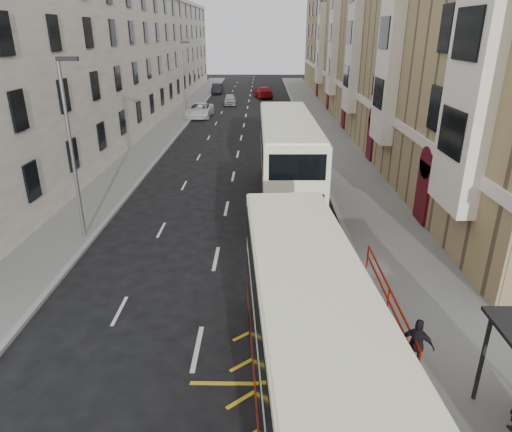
{
  "coord_description": "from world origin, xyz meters",
  "views": [
    {
      "loc": [
        1.99,
        -7.47,
        9.09
      ],
      "look_at": [
        1.74,
        9.06,
        2.38
      ],
      "focal_mm": 32.0,
      "sensor_mm": 36.0,
      "label": 1
    }
  ],
  "objects_px": {
    "car_silver": "(230,100)",
    "street_lamp_near": "(71,142)",
    "street_lamp_far": "(183,77)",
    "car_red": "(263,92)",
    "pedestrian_far": "(417,344)",
    "double_decker_rear": "(287,162)",
    "car_dark": "(217,89)",
    "double_decker_front": "(308,350)",
    "white_van": "(200,110)"
  },
  "relations": [
    {
      "from": "car_silver",
      "to": "street_lamp_near",
      "type": "bearing_deg",
      "value": -98.91
    },
    {
      "from": "street_lamp_far",
      "to": "car_red",
      "type": "distance_m",
      "value": 21.42
    },
    {
      "from": "pedestrian_far",
      "to": "street_lamp_near",
      "type": "bearing_deg",
      "value": -6.13
    },
    {
      "from": "double_decker_rear",
      "to": "car_dark",
      "type": "bearing_deg",
      "value": 98.84
    },
    {
      "from": "car_silver",
      "to": "pedestrian_far",
      "type": "bearing_deg",
      "value": -83.83
    },
    {
      "from": "street_lamp_near",
      "to": "car_dark",
      "type": "relative_size",
      "value": 1.77
    },
    {
      "from": "pedestrian_far",
      "to": "car_red",
      "type": "xyz_separation_m",
      "value": [
        -4.37,
        58.3,
        -0.15
      ]
    },
    {
      "from": "double_decker_front",
      "to": "car_dark",
      "type": "bearing_deg",
      "value": 93.0
    },
    {
      "from": "double_decker_rear",
      "to": "car_red",
      "type": "bearing_deg",
      "value": 90.78
    },
    {
      "from": "double_decker_front",
      "to": "pedestrian_far",
      "type": "xyz_separation_m",
      "value": [
        3.27,
        1.82,
        -1.23
      ]
    },
    {
      "from": "double_decker_rear",
      "to": "car_dark",
      "type": "relative_size",
      "value": 2.72
    },
    {
      "from": "street_lamp_far",
      "to": "pedestrian_far",
      "type": "distance_m",
      "value": 41.12
    },
    {
      "from": "car_red",
      "to": "double_decker_rear",
      "type": "bearing_deg",
      "value": 81.09
    },
    {
      "from": "pedestrian_far",
      "to": "car_red",
      "type": "bearing_deg",
      "value": -56.71
    },
    {
      "from": "car_dark",
      "to": "car_red",
      "type": "distance_m",
      "value": 8.58
    },
    {
      "from": "street_lamp_far",
      "to": "car_silver",
      "type": "distance_m",
      "value": 13.32
    },
    {
      "from": "double_decker_front",
      "to": "car_dark",
      "type": "xyz_separation_m",
      "value": [
        -8.28,
        64.82,
        -1.44
      ]
    },
    {
      "from": "street_lamp_far",
      "to": "double_decker_front",
      "type": "bearing_deg",
      "value": -76.97
    },
    {
      "from": "double_decker_front",
      "to": "double_decker_rear",
      "type": "distance_m",
      "value": 15.4
    },
    {
      "from": "street_lamp_near",
      "to": "street_lamp_far",
      "type": "distance_m",
      "value": 30.0
    },
    {
      "from": "street_lamp_far",
      "to": "pedestrian_far",
      "type": "bearing_deg",
      "value": -71.94
    },
    {
      "from": "street_lamp_far",
      "to": "car_dark",
      "type": "distance_m",
      "value": 24.41
    },
    {
      "from": "car_silver",
      "to": "car_red",
      "type": "distance_m",
      "value": 8.48
    },
    {
      "from": "street_lamp_far",
      "to": "white_van",
      "type": "height_order",
      "value": "street_lamp_far"
    },
    {
      "from": "car_red",
      "to": "pedestrian_far",
      "type": "bearing_deg",
      "value": 83.67
    },
    {
      "from": "street_lamp_far",
      "to": "double_decker_rear",
      "type": "bearing_deg",
      "value": -69.14
    },
    {
      "from": "double_decker_front",
      "to": "street_lamp_far",
      "type": "bearing_deg",
      "value": 98.75
    },
    {
      "from": "car_red",
      "to": "car_silver",
      "type": "bearing_deg",
      "value": 48.25
    },
    {
      "from": "street_lamp_near",
      "to": "street_lamp_far",
      "type": "bearing_deg",
      "value": 90.0
    },
    {
      "from": "street_lamp_near",
      "to": "street_lamp_far",
      "type": "relative_size",
      "value": 1.0
    },
    {
      "from": "white_van",
      "to": "car_red",
      "type": "distance_m",
      "value": 18.13
    },
    {
      "from": "car_dark",
      "to": "double_decker_front",
      "type": "bearing_deg",
      "value": -82.78
    },
    {
      "from": "street_lamp_far",
      "to": "car_silver",
      "type": "relative_size",
      "value": 1.94
    },
    {
      "from": "double_decker_rear",
      "to": "car_dark",
      "type": "height_order",
      "value": "double_decker_rear"
    },
    {
      "from": "double_decker_rear",
      "to": "pedestrian_far",
      "type": "relative_size",
      "value": 7.64
    },
    {
      "from": "pedestrian_far",
      "to": "car_dark",
      "type": "height_order",
      "value": "pedestrian_far"
    },
    {
      "from": "street_lamp_near",
      "to": "car_red",
      "type": "relative_size",
      "value": 1.45
    },
    {
      "from": "double_decker_rear",
      "to": "car_red",
      "type": "xyz_separation_m",
      "value": [
        -1.33,
        44.73,
        -1.68
      ]
    },
    {
      "from": "street_lamp_far",
      "to": "car_red",
      "type": "height_order",
      "value": "street_lamp_far"
    },
    {
      "from": "car_red",
      "to": "double_decker_front",
      "type": "bearing_deg",
      "value": 80.44
    },
    {
      "from": "double_decker_front",
      "to": "car_red",
      "type": "xyz_separation_m",
      "value": [
        -1.1,
        60.12,
        -1.38
      ]
    },
    {
      "from": "double_decker_front",
      "to": "street_lamp_near",
      "type": "bearing_deg",
      "value": 126.97
    },
    {
      "from": "street_lamp_far",
      "to": "double_decker_rear",
      "type": "height_order",
      "value": "street_lamp_far"
    },
    {
      "from": "street_lamp_near",
      "to": "pedestrian_far",
      "type": "height_order",
      "value": "street_lamp_near"
    },
    {
      "from": "double_decker_rear",
      "to": "car_dark",
      "type": "xyz_separation_m",
      "value": [
        -8.51,
        49.43,
        -1.74
      ]
    },
    {
      "from": "street_lamp_far",
      "to": "car_dark",
      "type": "height_order",
      "value": "street_lamp_far"
    },
    {
      "from": "street_lamp_far",
      "to": "car_dark",
      "type": "relative_size",
      "value": 1.77
    },
    {
      "from": "street_lamp_near",
      "to": "car_dark",
      "type": "bearing_deg",
      "value": 88.77
    },
    {
      "from": "car_silver",
      "to": "car_dark",
      "type": "distance_m",
      "value": 12.29
    },
    {
      "from": "white_van",
      "to": "pedestrian_far",
      "type": "bearing_deg",
      "value": -71.76
    }
  ]
}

